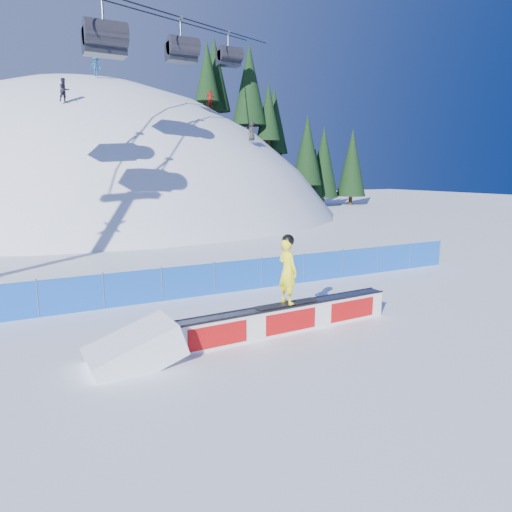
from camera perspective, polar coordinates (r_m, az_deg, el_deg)
ground at (r=13.95m, az=5.86°, el=-8.60°), size 160.00×160.00×0.00m
snow_hill at (r=58.04m, az=-18.58°, el=-12.92°), size 64.00×64.00×64.00m
treeline at (r=60.46m, az=2.67°, el=15.48°), size 22.10×12.21×20.17m
safety_fence at (r=17.57m, az=-2.20°, el=-2.50°), size 22.05×0.05×1.30m
chairlift at (r=42.15m, az=-10.94°, el=27.36°), size 40.80×41.70×22.00m
rail_box at (r=13.19m, az=3.85°, el=-7.82°), size 7.00×0.77×0.84m
snow_ramp at (r=11.65m, az=-14.85°, el=-12.89°), size 2.34×1.52×1.42m
snowboarder at (r=12.82m, az=3.97°, el=-1.80°), size 1.94×0.74×2.01m
distant_skiers at (r=42.77m, az=-13.26°, el=19.23°), size 16.05×8.66×7.36m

